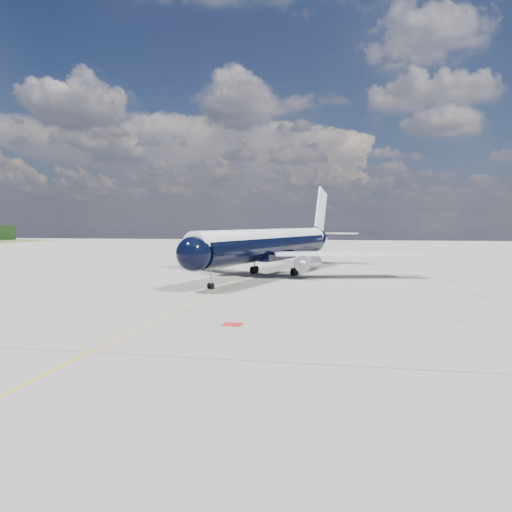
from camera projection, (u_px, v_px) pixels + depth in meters
The scene contains 4 objects.
ground at pixel (249, 273), 80.13m from camera, with size 320.00×320.00×0.00m, color gray.
taxiway_centerline at pixel (242, 276), 75.23m from camera, with size 0.16×160.00×0.01m, color #EDA60C.
red_marking at pixel (233, 324), 39.66m from camera, with size 1.60×1.60×0.01m, color maroon.
main_airliner at pixel (274, 244), 78.04m from camera, with size 42.03×52.05×15.29m.
Camera 1 is at (15.89, -48.19, 8.07)m, focal length 35.00 mm.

